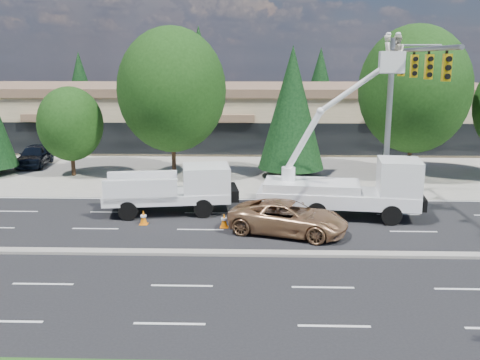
{
  "coord_description": "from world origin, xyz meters",
  "views": [
    {
      "loc": [
        2.59,
        -20.81,
        7.88
      ],
      "look_at": [
        1.88,
        3.31,
        2.4
      ],
      "focal_mm": 40.0,
      "sensor_mm": 36.0,
      "label": 1
    }
  ],
  "objects_px": {
    "utility_pickup": "(176,194)",
    "minivan": "(288,218)",
    "bucket_truck": "(353,180)",
    "signal_mast": "(401,95)"
  },
  "relations": [
    {
      "from": "utility_pickup",
      "to": "bucket_truck",
      "type": "bearing_deg",
      "value": -11.89
    },
    {
      "from": "minivan",
      "to": "signal_mast",
      "type": "bearing_deg",
      "value": -35.54
    },
    {
      "from": "utility_pickup",
      "to": "minivan",
      "type": "distance_m",
      "value": 6.54
    },
    {
      "from": "minivan",
      "to": "bucket_truck",
      "type": "bearing_deg",
      "value": -32.13
    },
    {
      "from": "utility_pickup",
      "to": "minivan",
      "type": "bearing_deg",
      "value": -38.52
    },
    {
      "from": "utility_pickup",
      "to": "minivan",
      "type": "relative_size",
      "value": 1.24
    },
    {
      "from": "utility_pickup",
      "to": "minivan",
      "type": "height_order",
      "value": "utility_pickup"
    },
    {
      "from": "utility_pickup",
      "to": "bucket_truck",
      "type": "xyz_separation_m",
      "value": [
        9.01,
        -0.54,
        0.91
      ]
    },
    {
      "from": "utility_pickup",
      "to": "signal_mast",
      "type": "bearing_deg",
      "value": -3.64
    },
    {
      "from": "bucket_truck",
      "to": "minivan",
      "type": "height_order",
      "value": "bucket_truck"
    }
  ]
}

